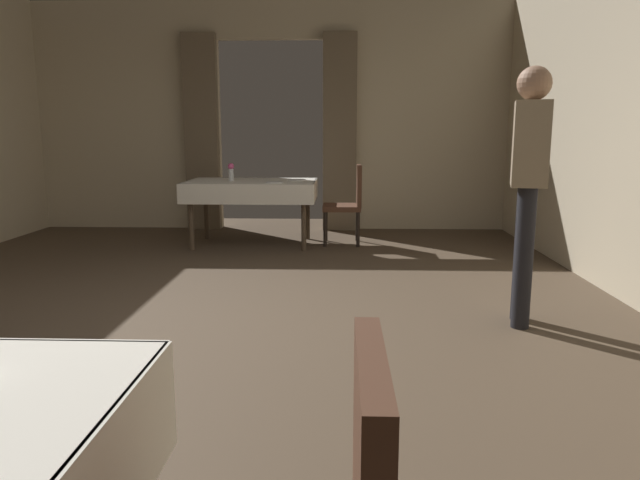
% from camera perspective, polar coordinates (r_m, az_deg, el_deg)
% --- Properties ---
extents(ground, '(10.08, 10.08, 0.00)m').
position_cam_1_polar(ground, '(4.07, -11.55, -8.33)').
color(ground, '#4C3D2D').
extents(wall_back, '(6.40, 0.27, 3.00)m').
position_cam_1_polar(wall_back, '(7.98, -4.81, 12.03)').
color(wall_back, beige).
rests_on(wall_back, ground).
extents(dining_table_mid, '(1.49, 0.96, 0.75)m').
position_cam_1_polar(dining_table_mid, '(6.81, -6.73, 5.12)').
color(dining_table_mid, '#4C3D2D').
rests_on(dining_table_mid, ground).
extents(chair_mid_right, '(0.44, 0.44, 0.93)m').
position_cam_1_polar(chair_mid_right, '(6.81, 2.85, 3.89)').
color(chair_mid_right, black).
rests_on(chair_mid_right, ground).
extents(flower_vase_mid, '(0.07, 0.07, 0.20)m').
position_cam_1_polar(flower_vase_mid, '(6.78, -8.73, 6.68)').
color(flower_vase_mid, silver).
rests_on(flower_vase_mid, dining_table_mid).
extents(plate_mid_b, '(0.22, 0.22, 0.01)m').
position_cam_1_polar(plate_mid_b, '(6.79, -2.31, 5.91)').
color(plate_mid_b, white).
rests_on(plate_mid_b, dining_table_mid).
extents(plate_mid_c, '(0.19, 0.19, 0.01)m').
position_cam_1_polar(plate_mid_c, '(6.48, -4.49, 5.67)').
color(plate_mid_c, white).
rests_on(plate_mid_c, dining_table_mid).
extents(person_waiter_by_doorway, '(0.30, 0.40, 1.72)m').
position_cam_1_polar(person_waiter_by_doorway, '(4.09, 19.80, 6.05)').
color(person_waiter_by_doorway, black).
rests_on(person_waiter_by_doorway, ground).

